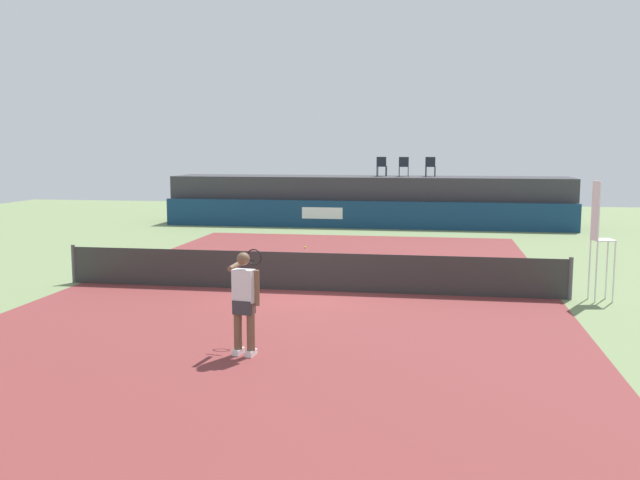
{
  "coord_description": "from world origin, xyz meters",
  "views": [
    {
      "loc": [
        3.11,
        -16.64,
        3.51
      ],
      "look_at": [
        -0.02,
        2.0,
        1.0
      ],
      "focal_mm": 39.22,
      "sensor_mm": 36.0,
      "label": 1
    }
  ],
  "objects_px": {
    "spectator_chair_left": "(404,166)",
    "tennis_ball": "(305,247)",
    "spectator_chair_far_left": "(382,165)",
    "spectator_chair_center": "(430,166)",
    "tennis_player": "(244,299)",
    "net_post_far": "(570,278)",
    "net_post_near": "(74,264)",
    "umpire_chair": "(599,232)"
  },
  "relations": [
    {
      "from": "net_post_far",
      "to": "tennis_player",
      "type": "bearing_deg",
      "value": -138.94
    },
    {
      "from": "spectator_chair_far_left",
      "to": "spectator_chair_center",
      "type": "height_order",
      "value": "same"
    },
    {
      "from": "spectator_chair_far_left",
      "to": "umpire_chair",
      "type": "height_order",
      "value": "spectator_chair_far_left"
    },
    {
      "from": "umpire_chair",
      "to": "tennis_player",
      "type": "relative_size",
      "value": 1.56
    },
    {
      "from": "spectator_chair_left",
      "to": "tennis_player",
      "type": "xyz_separation_m",
      "value": [
        -1.66,
        -20.71,
        -1.73
      ]
    },
    {
      "from": "umpire_chair",
      "to": "net_post_near",
      "type": "relative_size",
      "value": 2.76
    },
    {
      "from": "tennis_player",
      "to": "spectator_chair_left",
      "type": "bearing_deg",
      "value": 85.41
    },
    {
      "from": "net_post_near",
      "to": "tennis_player",
      "type": "relative_size",
      "value": 0.56
    },
    {
      "from": "net_post_far",
      "to": "spectator_chair_center",
      "type": "bearing_deg",
      "value": 102.48
    },
    {
      "from": "spectator_chair_far_left",
      "to": "tennis_player",
      "type": "xyz_separation_m",
      "value": [
        -0.65,
        -20.87,
        -1.73
      ]
    },
    {
      "from": "net_post_far",
      "to": "tennis_player",
      "type": "relative_size",
      "value": 0.56
    },
    {
      "from": "umpire_chair",
      "to": "net_post_far",
      "type": "distance_m",
      "value": 1.23
    },
    {
      "from": "spectator_chair_left",
      "to": "net_post_near",
      "type": "bearing_deg",
      "value": -117.07
    },
    {
      "from": "net_post_far",
      "to": "spectator_chair_far_left",
      "type": "bearing_deg",
      "value": 110.01
    },
    {
      "from": "spectator_chair_left",
      "to": "net_post_far",
      "type": "distance_m",
      "value": 16.09
    },
    {
      "from": "net_post_far",
      "to": "umpire_chair",
      "type": "bearing_deg",
      "value": -1.85
    },
    {
      "from": "spectator_chair_center",
      "to": "tennis_ball",
      "type": "height_order",
      "value": "spectator_chair_center"
    },
    {
      "from": "spectator_chair_far_left",
      "to": "net_post_near",
      "type": "relative_size",
      "value": 0.89
    },
    {
      "from": "net_post_near",
      "to": "net_post_far",
      "type": "height_order",
      "value": "same"
    },
    {
      "from": "net_post_near",
      "to": "tennis_player",
      "type": "xyz_separation_m",
      "value": [
        6.14,
        -5.46,
        0.46
      ]
    },
    {
      "from": "tennis_ball",
      "to": "tennis_player",
      "type": "bearing_deg",
      "value": -83.88
    },
    {
      "from": "net_post_near",
      "to": "spectator_chair_left",
      "type": "bearing_deg",
      "value": 62.93
    },
    {
      "from": "net_post_far",
      "to": "tennis_ball",
      "type": "height_order",
      "value": "net_post_far"
    },
    {
      "from": "spectator_chair_left",
      "to": "net_post_near",
      "type": "xyz_separation_m",
      "value": [
        -7.8,
        -15.26,
        -2.19
      ]
    },
    {
      "from": "spectator_chair_left",
      "to": "tennis_ball",
      "type": "height_order",
      "value": "spectator_chair_left"
    },
    {
      "from": "net_post_near",
      "to": "tennis_ball",
      "type": "relative_size",
      "value": 14.71
    },
    {
      "from": "tennis_ball",
      "to": "spectator_chair_center",
      "type": "bearing_deg",
      "value": 63.05
    },
    {
      "from": "spectator_chair_left",
      "to": "tennis_player",
      "type": "bearing_deg",
      "value": -94.59
    },
    {
      "from": "spectator_chair_left",
      "to": "tennis_ball",
      "type": "bearing_deg",
      "value": -110.37
    },
    {
      "from": "spectator_chair_far_left",
      "to": "net_post_far",
      "type": "bearing_deg",
      "value": -69.99
    },
    {
      "from": "spectator_chair_far_left",
      "to": "net_post_far",
      "type": "distance_m",
      "value": 16.55
    },
    {
      "from": "spectator_chair_left",
      "to": "tennis_ball",
      "type": "xyz_separation_m",
      "value": [
        -3.01,
        -8.11,
        -2.66
      ]
    },
    {
      "from": "spectator_chair_center",
      "to": "net_post_far",
      "type": "distance_m",
      "value": 15.94
    },
    {
      "from": "spectator_chair_far_left",
      "to": "spectator_chair_left",
      "type": "height_order",
      "value": "same"
    },
    {
      "from": "net_post_near",
      "to": "net_post_far",
      "type": "xyz_separation_m",
      "value": [
        12.4,
        0.0,
        0.0
      ]
    },
    {
      "from": "net_post_far",
      "to": "tennis_ball",
      "type": "relative_size",
      "value": 14.71
    },
    {
      "from": "spectator_chair_far_left",
      "to": "tennis_ball",
      "type": "bearing_deg",
      "value": -103.6
    },
    {
      "from": "spectator_chair_center",
      "to": "net_post_near",
      "type": "xyz_separation_m",
      "value": [
        -8.99,
        -15.41,
        -2.19
      ]
    },
    {
      "from": "spectator_chair_center",
      "to": "umpire_chair",
      "type": "relative_size",
      "value": 0.32
    },
    {
      "from": "umpire_chair",
      "to": "net_post_far",
      "type": "bearing_deg",
      "value": 178.15
    },
    {
      "from": "spectator_chair_far_left",
      "to": "tennis_player",
      "type": "distance_m",
      "value": 20.95
    },
    {
      "from": "spectator_chair_far_left",
      "to": "tennis_ball",
      "type": "distance_m",
      "value": 8.92
    }
  ]
}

